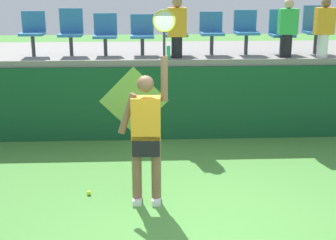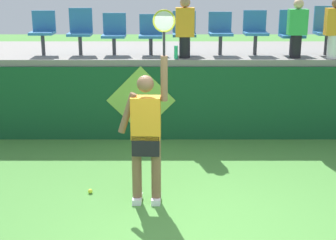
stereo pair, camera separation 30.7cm
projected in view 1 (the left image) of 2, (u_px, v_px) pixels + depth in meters
name	position (u px, v px, depth m)	size (l,w,h in m)	color
ground_plane	(198.00, 229.00, 6.13)	(40.00, 40.00, 0.00)	#478438
court_back_wall	(179.00, 103.00, 9.33)	(10.99, 0.20, 1.37)	#144C28
spectator_platform	(175.00, 52.00, 10.28)	(10.99, 2.53, 0.12)	gray
tennis_player	(147.00, 133.00, 6.56)	(0.75, 0.28, 2.58)	white
tennis_ball	(89.00, 193.00, 7.06)	(0.07, 0.07, 0.07)	#D1E533
water_bottle	(168.00, 52.00, 9.11)	(0.07, 0.07, 0.24)	#26B272
stadium_chair_0	(33.00, 30.00, 9.41)	(0.44, 0.42, 0.82)	#38383D
stadium_chair_1	(71.00, 30.00, 9.45)	(0.44, 0.42, 0.87)	#38383D
stadium_chair_2	(105.00, 32.00, 9.49)	(0.44, 0.42, 0.77)	#38383D
stadium_chair_3	(142.00, 33.00, 9.52)	(0.44, 0.42, 0.75)	#38383D
stadium_chair_4	(176.00, 31.00, 9.54)	(0.44, 0.42, 0.81)	#38383D
stadium_chair_5	(212.00, 30.00, 9.57)	(0.44, 0.42, 0.80)	#38383D
stadium_chair_6	(246.00, 29.00, 9.60)	(0.44, 0.42, 0.82)	#38383D
stadium_chair_7	(281.00, 30.00, 9.64)	(0.44, 0.42, 0.83)	#38383D
stadium_chair_8	(315.00, 27.00, 9.66)	(0.44, 0.42, 0.91)	#38383D
spectator_0	(324.00, 27.00, 9.20)	(0.34, 0.20, 1.08)	white
spectator_1	(288.00, 27.00, 9.22)	(0.34, 0.20, 1.06)	black
spectator_2	(177.00, 27.00, 9.13)	(0.34, 0.20, 1.09)	black
wall_signage_mount	(135.00, 140.00, 9.38)	(1.27, 0.01, 1.39)	#144C28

